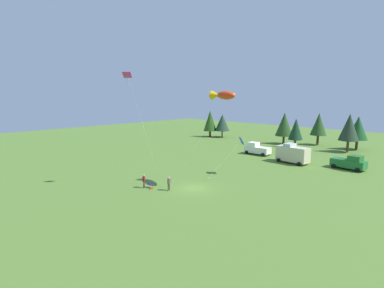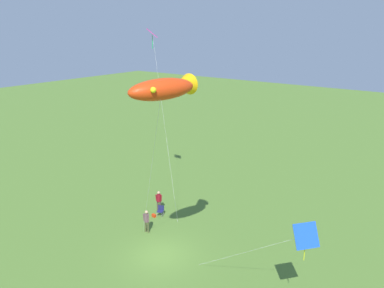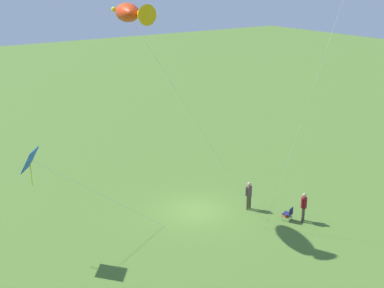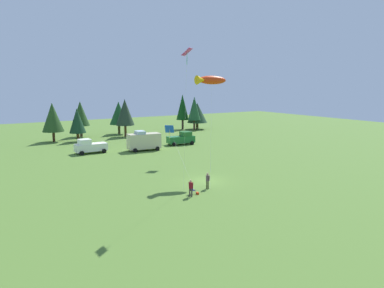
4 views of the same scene
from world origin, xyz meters
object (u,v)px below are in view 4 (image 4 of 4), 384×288
object	(u,v)px
truck_white_pickup	(90,146)
kite_diamond_rainbow	(187,57)
folding_chair	(192,190)
van_camper_beige	(144,141)
truck_green_flatbed	(182,139)
kite_large_fish	(209,80)
person_spectator	(191,187)
backpack_on_grass	(197,193)
person_kite_flyer	(208,179)
kite_diamond_blue	(170,130)

from	to	relation	value
truck_white_pickup	kite_diamond_rainbow	distance (m)	32.11
folding_chair	van_camper_beige	xyz separation A→B (m)	(6.48, 25.63, 1.16)
truck_green_flatbed	kite_diamond_rainbow	world-z (taller)	kite_diamond_rainbow
kite_large_fish	truck_white_pickup	bearing A→B (deg)	111.24
person_spectator	kite_diamond_rainbow	distance (m)	12.54
folding_chair	backpack_on_grass	distance (m)	0.68
backpack_on_grass	person_kite_flyer	bearing A→B (deg)	29.78
kite_large_fish	person_kite_flyer	bearing A→B (deg)	-125.40
folding_chair	backpack_on_grass	size ratio (longest dim) A/B	2.56
kite_large_fish	van_camper_beige	bearing A→B (deg)	89.78
person_kite_flyer	kite_diamond_blue	xyz separation A→B (m)	(2.02, 12.11, 3.92)
person_spectator	backpack_on_grass	distance (m)	1.39
folding_chair	kite_large_fish	distance (m)	14.25
van_camper_beige	kite_large_fish	bearing A→B (deg)	95.33
backpack_on_grass	van_camper_beige	xyz separation A→B (m)	(5.99, 25.92, 1.53)
van_camper_beige	truck_green_flatbed	world-z (taller)	van_camper_beige
kite_diamond_rainbow	person_kite_flyer	bearing A→B (deg)	32.11
truck_white_pickup	kite_diamond_rainbow	bearing A→B (deg)	90.16
kite_diamond_rainbow	kite_diamond_blue	distance (m)	18.06
truck_white_pickup	truck_green_flatbed	distance (m)	16.96
folding_chair	truck_green_flatbed	bearing A→B (deg)	39.75
kite_diamond_blue	person_spectator	bearing A→B (deg)	-110.40
folding_chair	kite_diamond_blue	distance (m)	14.46
truck_green_flatbed	folding_chair	bearing A→B (deg)	-112.59
van_camper_beige	truck_green_flatbed	bearing A→B (deg)	-161.34
backpack_on_grass	kite_large_fish	world-z (taller)	kite_large_fish
person_kite_flyer	person_spectator	xyz separation A→B (m)	(-3.03, -1.48, 0.00)
person_kite_flyer	kite_large_fish	xyz separation A→B (m)	(3.89, 5.47, 10.51)
person_spectator	kite_diamond_rainbow	size ratio (longest dim) A/B	0.12
truck_white_pickup	kite_diamond_blue	bearing A→B (deg)	113.00
truck_green_flatbed	kite_diamond_blue	size ratio (longest dim) A/B	0.70
van_camper_beige	kite_large_fish	size ratio (longest dim) A/B	0.46
truck_white_pickup	kite_large_fish	xyz separation A→B (m)	(8.39, -21.58, 10.43)
person_spectator	kite_diamond_rainbow	bearing A→B (deg)	-168.34
person_kite_flyer	kite_diamond_rainbow	size ratio (longest dim) A/B	0.12
backpack_on_grass	kite_diamond_blue	bearing A→B (deg)	73.03
folding_chair	kite_diamond_blue	size ratio (longest dim) A/B	0.11
folding_chair	person_kite_flyer	bearing A→B (deg)	-2.70
person_spectator	backpack_on_grass	world-z (taller)	person_spectator
folding_chair	kite_diamond_rainbow	xyz separation A→B (m)	(-1.59, -1.71, 12.98)
truck_green_flatbed	kite_large_fish	size ratio (longest dim) A/B	0.43
person_spectator	kite_diamond_blue	world-z (taller)	kite_diamond_blue
kite_large_fish	backpack_on_grass	bearing A→B (deg)	-131.73
person_spectator	kite_diamond_blue	distance (m)	15.03
kite_large_fish	kite_diamond_rainbow	xyz separation A→B (m)	(-7.99, -8.05, 1.94)
kite_diamond_rainbow	folding_chair	bearing A→B (deg)	47.05
backpack_on_grass	kite_diamond_rainbow	distance (m)	13.59
person_spectator	kite_diamond_blue	size ratio (longest dim) A/B	0.23
backpack_on_grass	person_spectator	bearing A→B (deg)	-162.19
backpack_on_grass	kite_large_fish	xyz separation A→B (m)	(5.91, 6.63, 11.42)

